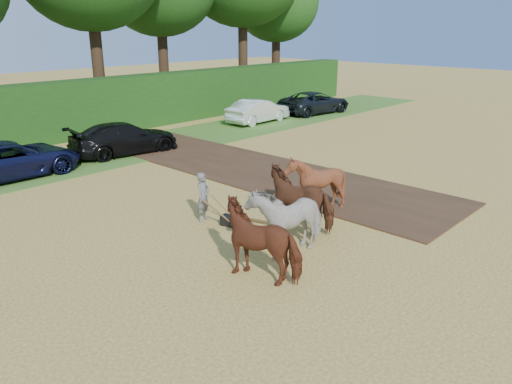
# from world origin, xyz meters

# --- Properties ---
(ground) EXTENTS (120.00, 120.00, 0.00)m
(ground) POSITION_xyz_m (0.00, 0.00, 0.00)
(ground) COLOR gold
(ground) RESTS_ON ground
(earth_strip) EXTENTS (4.50, 17.00, 0.05)m
(earth_strip) POSITION_xyz_m (1.50, 7.00, 0.03)
(earth_strip) COLOR #472D1C
(earth_strip) RESTS_ON ground
(grass_verge) EXTENTS (50.00, 5.00, 0.03)m
(grass_verge) POSITION_xyz_m (0.00, 14.00, 0.01)
(grass_verge) COLOR #38601E
(grass_verge) RESTS_ON ground
(hedgerow) EXTENTS (46.00, 1.60, 3.00)m
(hedgerow) POSITION_xyz_m (0.00, 18.50, 1.50)
(hedgerow) COLOR #14380F
(hedgerow) RESTS_ON ground
(plough_team) EXTENTS (6.15, 5.15, 1.84)m
(plough_team) POSITION_xyz_m (-2.86, 1.61, 0.91)
(plough_team) COLOR #632C18
(plough_team) RESTS_ON ground
(parked_cars) EXTENTS (30.77, 3.20, 1.48)m
(parked_cars) POSITION_xyz_m (1.98, 13.69, 0.73)
(parked_cars) COLOR white
(parked_cars) RESTS_ON ground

